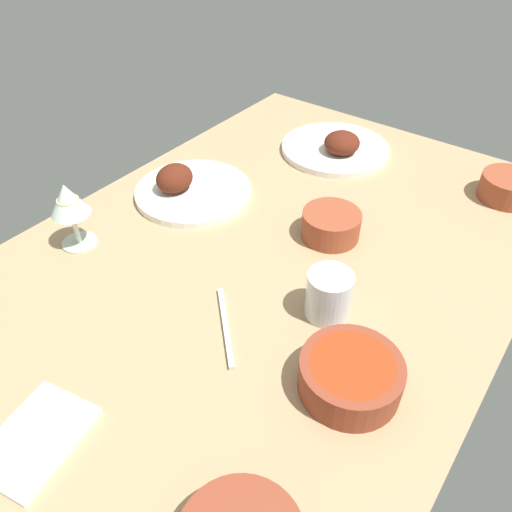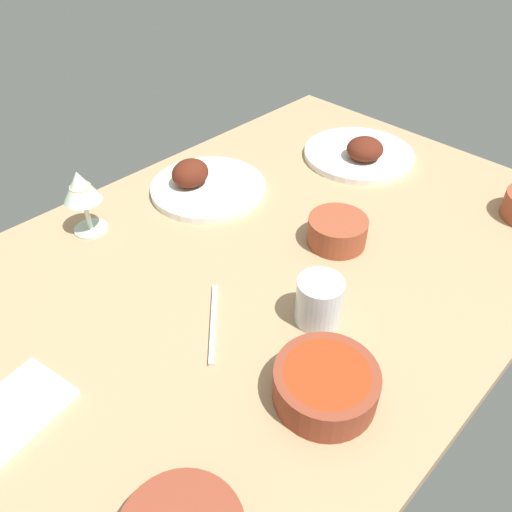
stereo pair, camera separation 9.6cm
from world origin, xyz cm
name	(u,v)px [view 1 (the left image)]	position (x,y,z in cm)	size (l,w,h in cm)	color
dining_table	(256,272)	(0.00, 0.00, 2.00)	(140.00, 90.00, 4.00)	tan
plate_center_main	(337,147)	(-47.64, -9.66, 5.67)	(27.81, 27.81, 6.81)	white
plate_far_side	(188,188)	(-10.08, -26.85, 5.79)	(26.54, 26.54, 7.54)	white
bowl_soup	(508,186)	(-52.42, 31.55, 7.02)	(12.31, 12.31, 5.55)	brown
bowl_pasta	(331,224)	(-16.21, 6.88, 7.08)	(11.94, 11.94, 5.66)	brown
bowl_sauce	(351,375)	(14.27, 28.07, 7.10)	(15.34, 15.34, 5.71)	brown
wine_glass	(68,203)	(16.43, -32.36, 13.93)	(7.60, 7.60, 14.00)	silver
water_tumbler	(329,295)	(2.95, 17.56, 8.34)	(7.82, 7.82, 8.68)	silver
folded_napkin	(36,439)	(47.66, -1.83, 4.60)	(14.96, 10.79, 1.20)	white
fork_loose	(226,326)	(16.19, 5.76, 4.40)	(17.61, 0.90, 0.80)	silver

